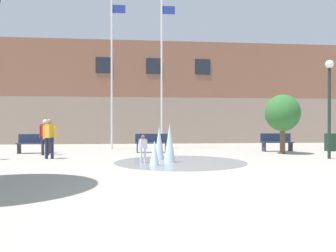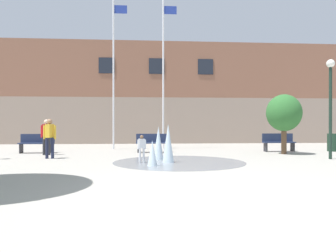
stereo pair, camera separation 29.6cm
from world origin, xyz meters
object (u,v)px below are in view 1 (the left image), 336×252
(park_bench_center, at_px, (35,143))
(street_tree_near_building, at_px, (283,113))
(flagpole_right, at_px, (162,69))
(adult_in_red, at_px, (49,135))
(trash_can, at_px, (330,142))
(park_bench_under_right_flagpole, at_px, (152,143))
(flagpole_left, at_px, (112,69))
(lamp_post_right_lane, at_px, (329,94))
(adult_near_bench, at_px, (45,134))
(child_running, at_px, (143,147))
(park_bench_near_trashcan, at_px, (277,142))

(park_bench_center, bearing_deg, street_tree_near_building, -7.07)
(park_bench_center, bearing_deg, flagpole_right, 19.41)
(adult_in_red, bearing_deg, trash_can, -60.83)
(park_bench_under_right_flagpole, xyz_separation_m, adult_in_red, (-4.19, -2.60, 0.45))
(flagpole_left, distance_m, lamp_post_right_lane, 10.90)
(lamp_post_right_lane, bearing_deg, adult_near_bench, 167.35)
(flagpole_right, bearing_deg, lamp_post_right_lane, -43.47)
(flagpole_left, xyz_separation_m, flagpole_right, (2.76, 0.00, 0.02))
(child_running, bearing_deg, adult_in_red, -40.01)
(adult_near_bench, bearing_deg, street_tree_near_building, 170.74)
(flagpole_left, distance_m, trash_can, 12.16)
(park_bench_center, xyz_separation_m, flagpole_left, (3.47, 2.19, 3.95))
(park_bench_near_trashcan, height_order, flagpole_right, flagpole_right)
(park_bench_center, height_order, flagpole_right, flagpole_right)
(child_running, height_order, trash_can, child_running)
(child_running, bearing_deg, park_bench_under_right_flagpole, -112.46)
(flagpole_right, xyz_separation_m, lamp_post_right_lane, (6.22, -5.89, -1.88))
(park_bench_center, distance_m, child_running, 6.64)
(adult_in_red, relative_size, flagpole_right, 0.19)
(child_running, distance_m, flagpole_left, 7.74)
(park_bench_center, distance_m, trash_can, 14.73)
(flagpole_right, distance_m, trash_can, 9.67)
(child_running, xyz_separation_m, adult_near_bench, (-4.26, 3.26, 0.35))
(flagpole_right, bearing_deg, park_bench_center, -160.59)
(adult_near_bench, relative_size, flagpole_right, 0.19)
(park_bench_near_trashcan, distance_m, child_running, 8.11)
(street_tree_near_building, bearing_deg, flagpole_left, 155.84)
(park_bench_center, height_order, park_bench_near_trashcan, same)
(child_running, distance_m, flagpole_right, 7.69)
(trash_can, relative_size, street_tree_near_building, 0.33)
(trash_can, bearing_deg, street_tree_near_building, -157.28)
(lamp_post_right_lane, bearing_deg, adult_in_red, 174.73)
(adult_near_bench, distance_m, flagpole_right, 7.27)
(lamp_post_right_lane, bearing_deg, trash_can, 57.55)
(adult_in_red, distance_m, street_tree_near_building, 10.33)
(child_running, relative_size, lamp_post_right_lane, 0.25)
(flagpole_left, relative_size, lamp_post_right_lane, 2.13)
(adult_near_bench, xyz_separation_m, trash_can, (13.96, 0.97, -0.48))
(child_running, bearing_deg, park_bench_near_trashcan, -163.62)
(child_running, height_order, flagpole_right, flagpole_right)
(street_tree_near_building, bearing_deg, adult_in_red, -173.08)
(park_bench_under_right_flagpole, relative_size, flagpole_right, 0.19)
(park_bench_near_trashcan, bearing_deg, child_running, -147.97)
(flagpole_left, bearing_deg, flagpole_right, 0.00)
(trash_can, xyz_separation_m, street_tree_near_building, (-3.17, -1.33, 1.44))
(adult_in_red, height_order, flagpole_right, flagpole_right)
(park_bench_center, relative_size, flagpole_right, 0.19)
(park_bench_near_trashcan, distance_m, adult_near_bench, 11.19)
(park_bench_center, distance_m, street_tree_near_building, 11.73)
(park_bench_under_right_flagpole, bearing_deg, park_bench_center, 179.24)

